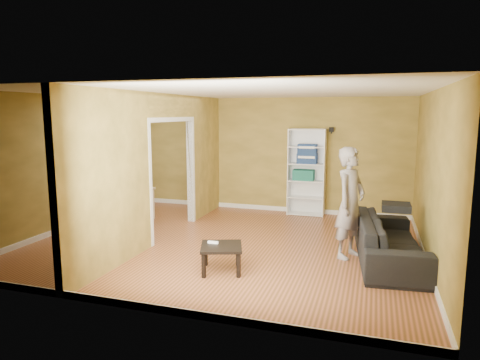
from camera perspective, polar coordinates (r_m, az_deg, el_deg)
name	(u,v)px	position (r m, az deg, el deg)	size (l,w,h in m)	color
room_shell	(225,170)	(7.31, -1.97, 1.39)	(6.50, 6.50, 6.50)	#A6593D
partition	(162,167)	(7.79, -10.32, 1.72)	(0.22, 5.50, 2.60)	#B49841
wall_speaker	(331,130)	(9.57, 12.10, 6.59)	(0.10, 0.10, 0.10)	black
sofa	(390,233)	(6.96, 19.34, -6.73)	(0.99, 2.32, 0.88)	black
person	(350,193)	(6.85, 14.51, -1.73)	(0.58, 0.74, 2.05)	slate
bookshelf	(307,172)	(9.62, 8.91, 1.06)	(0.81, 0.35, 1.92)	white
paper_box_teal	(304,175)	(9.59, 8.47, 0.68)	(0.45, 0.30, 0.23)	#236D70
paper_box_navy_b	(307,158)	(9.54, 8.95, 2.85)	(0.43, 0.28, 0.22)	navy
paper_box_navy_c	(307,149)	(9.52, 8.98, 4.05)	(0.40, 0.26, 0.21)	navy
coffee_table	(221,249)	(6.20, -2.50, -9.21)	(0.58, 0.58, 0.39)	black
game_controller	(213,242)	(6.28, -3.61, -8.29)	(0.16, 0.04, 0.03)	white
dining_table	(124,193)	(9.29, -15.16, -1.64)	(1.09, 0.73, 0.68)	tan
chair_left	(98,194)	(9.69, -18.44, -1.84)	(0.48, 0.48, 1.05)	tan
chair_near	(114,205)	(8.80, -16.43, -3.27)	(0.42, 0.42, 0.91)	#D7B273
chair_far	(144,195)	(9.82, -12.66, -1.99)	(0.40, 0.40, 0.87)	tan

